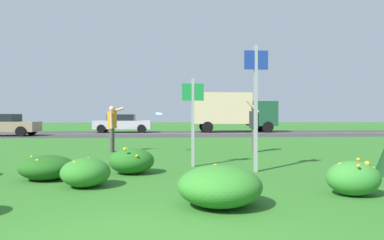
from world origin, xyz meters
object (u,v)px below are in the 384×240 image
(sign_post_by_roadside, at_px, (256,96))
(box_truck_dark_green, at_px, (232,110))
(person_thrower_orange_shirt, at_px, (112,124))
(sign_post_near_path, at_px, (193,113))
(person_catcher_dark_shirt, at_px, (254,124))
(frisbee_pale_blue, at_px, (159,114))
(car_tan_leftmost, at_px, (2,125))
(car_silver_center_left, at_px, (122,123))

(sign_post_by_roadside, xyz_separation_m, box_truck_dark_green, (3.38, 20.26, 0.03))
(person_thrower_orange_shirt, bearing_deg, sign_post_near_path, -55.67)
(person_catcher_dark_shirt, height_order, box_truck_dark_green, box_truck_dark_green)
(sign_post_near_path, xyz_separation_m, sign_post_by_roadside, (1.40, -0.96, 0.39))
(sign_post_by_roadside, bearing_deg, frisbee_pale_blue, 117.82)
(frisbee_pale_blue, height_order, car_tan_leftmost, frisbee_pale_blue)
(car_tan_leftmost, height_order, box_truck_dark_green, box_truck_dark_green)
(sign_post_by_roadside, distance_m, car_tan_leftmost, 20.48)
(person_thrower_orange_shirt, height_order, person_catcher_dark_shirt, person_catcher_dark_shirt)
(frisbee_pale_blue, bearing_deg, box_truck_dark_green, 70.18)
(sign_post_near_path, xyz_separation_m, car_silver_center_left, (-4.16, 19.30, -0.65))
(sign_post_by_roadside, xyz_separation_m, car_tan_leftmost, (-12.90, 15.87, -1.04))
(sign_post_by_roadside, distance_m, person_catcher_dark_shirt, 4.60)
(frisbee_pale_blue, relative_size, car_silver_center_left, 0.06)
(sign_post_near_path, distance_m, frisbee_pale_blue, 3.59)
(car_silver_center_left, bearing_deg, frisbee_pale_blue, -78.48)
(sign_post_by_roadside, relative_size, person_thrower_orange_shirt, 1.77)
(sign_post_by_roadside, height_order, car_silver_center_left, sign_post_by_roadside)
(sign_post_by_roadside, height_order, person_thrower_orange_shirt, sign_post_by_roadside)
(person_catcher_dark_shirt, bearing_deg, sign_post_near_path, -125.80)
(frisbee_pale_blue, bearing_deg, sign_post_by_roadside, -62.18)
(car_silver_center_left, height_order, box_truck_dark_green, box_truck_dark_green)
(sign_post_by_roadside, bearing_deg, car_silver_center_left, 105.34)
(sign_post_near_path, relative_size, car_silver_center_left, 0.51)
(sign_post_near_path, bearing_deg, sign_post_by_roadside, -34.36)
(sign_post_by_roadside, distance_m, frisbee_pale_blue, 5.01)
(sign_post_near_path, xyz_separation_m, person_thrower_orange_shirt, (-2.64, 3.87, -0.38))
(sign_post_by_roadside, height_order, box_truck_dark_green, box_truck_dark_green)
(car_silver_center_left, xyz_separation_m, box_truck_dark_green, (8.94, -0.00, 1.06))
(person_thrower_orange_shirt, bearing_deg, car_tan_leftmost, 128.72)
(box_truck_dark_green, bearing_deg, car_tan_leftmost, -164.91)
(person_thrower_orange_shirt, xyz_separation_m, frisbee_pale_blue, (1.71, -0.40, 0.38))
(car_tan_leftmost, bearing_deg, car_silver_center_left, 30.87)
(car_silver_center_left, bearing_deg, person_thrower_orange_shirt, -84.38)
(sign_post_near_path, relative_size, person_thrower_orange_shirt, 1.36)
(person_thrower_orange_shirt, relative_size, box_truck_dark_green, 0.25)
(box_truck_dark_green, bearing_deg, sign_post_by_roadside, -99.46)
(person_catcher_dark_shirt, relative_size, frisbee_pale_blue, 6.92)
(box_truck_dark_green, bearing_deg, sign_post_near_path, -103.89)
(person_catcher_dark_shirt, bearing_deg, frisbee_pale_blue, 179.81)
(sign_post_near_path, height_order, person_catcher_dark_shirt, sign_post_near_path)
(frisbee_pale_blue, bearing_deg, car_silver_center_left, 101.52)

